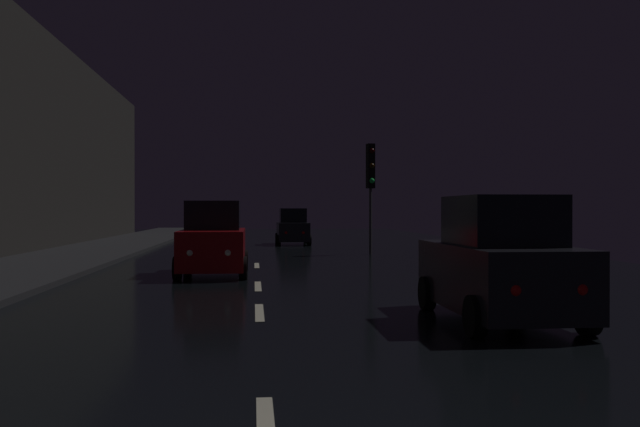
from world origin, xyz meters
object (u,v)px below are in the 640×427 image
object	(u,v)px
traffic_light_far_right	(371,174)
car_approaching_headlights	(213,241)
car_parked_right_near	(499,264)
car_distant_taillights	(293,228)

from	to	relation	value
traffic_light_far_right	car_approaching_headlights	world-z (taller)	traffic_light_far_right
car_parked_right_near	car_distant_taillights	xyz separation A→B (m)	(-2.03, 26.61, -0.07)
car_approaching_headlights	car_parked_right_near	distance (m)	10.49
traffic_light_far_right	car_parked_right_near	bearing A→B (deg)	-13.42
car_approaching_headlights	car_distant_taillights	bearing A→B (deg)	169.37
traffic_light_far_right	car_approaching_headlights	distance (m)	10.99
traffic_light_far_right	car_parked_right_near	xyz separation A→B (m)	(-0.80, -17.83, -2.44)
car_approaching_headlights	car_distant_taillights	size ratio (longest dim) A/B	1.09
car_parked_right_near	car_distant_taillights	world-z (taller)	car_parked_right_near
traffic_light_far_right	car_parked_right_near	world-z (taller)	traffic_light_far_right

